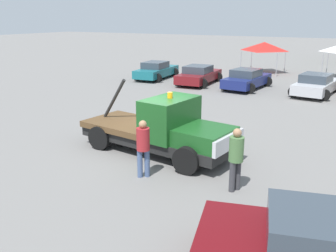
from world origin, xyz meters
name	(u,v)px	position (x,y,z in m)	size (l,w,h in m)	color
ground_plane	(156,152)	(0.00, 0.00, 0.00)	(160.00, 160.00, 0.00)	slate
tow_truck	(164,130)	(0.34, -0.04, 0.90)	(5.98, 2.73, 2.51)	black
person_near_truck	(236,155)	(3.52, -1.57, 1.05)	(0.40, 0.40, 1.82)	#38383D
person_at_hood	(143,145)	(0.78, -2.03, 1.03)	(0.40, 0.40, 1.78)	#475B84
parked_car_teal	(156,70)	(-8.43, 14.13, 0.65)	(2.59, 4.80, 1.34)	#196670
parked_car_maroon	(199,75)	(-4.55, 13.59, 0.65)	(2.64, 4.77, 1.34)	maroon
parked_car_navy	(247,79)	(-0.98, 13.50, 0.65)	(2.66, 4.65, 1.34)	navy
parked_car_silver	(316,85)	(3.42, 13.56, 0.65)	(2.74, 4.71, 1.34)	#B7B7BC
canopy_tent_red	(264,46)	(-2.02, 21.26, 2.24)	(3.07, 3.07, 2.61)	#9E9EA3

